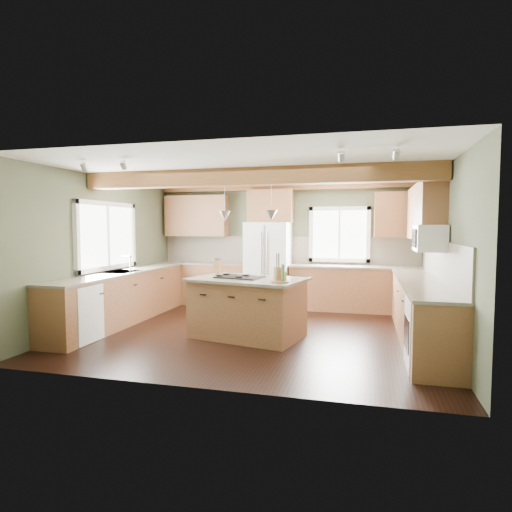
# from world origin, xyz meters

# --- Properties ---
(floor) EXTENTS (5.60, 5.60, 0.00)m
(floor) POSITION_xyz_m (0.00, 0.00, 0.00)
(floor) COLOR black
(floor) RESTS_ON ground
(ceiling) EXTENTS (5.60, 5.60, 0.00)m
(ceiling) POSITION_xyz_m (0.00, 0.00, 2.60)
(ceiling) COLOR silver
(ceiling) RESTS_ON wall_back
(wall_back) EXTENTS (5.60, 0.00, 5.60)m
(wall_back) POSITION_xyz_m (0.00, 2.50, 1.30)
(wall_back) COLOR #454D37
(wall_back) RESTS_ON ground
(wall_left) EXTENTS (0.00, 5.00, 5.00)m
(wall_left) POSITION_xyz_m (-2.80, 0.00, 1.30)
(wall_left) COLOR #454D37
(wall_left) RESTS_ON ground
(wall_right) EXTENTS (0.00, 5.00, 5.00)m
(wall_right) POSITION_xyz_m (2.80, 0.00, 1.30)
(wall_right) COLOR #454D37
(wall_right) RESTS_ON ground
(ceiling_beam) EXTENTS (5.55, 0.26, 0.26)m
(ceiling_beam) POSITION_xyz_m (0.00, -0.33, 2.47)
(ceiling_beam) COLOR brown
(ceiling_beam) RESTS_ON ceiling
(soffit_trim) EXTENTS (5.55, 0.20, 0.10)m
(soffit_trim) POSITION_xyz_m (0.00, 2.40, 2.54)
(soffit_trim) COLOR brown
(soffit_trim) RESTS_ON ceiling
(backsplash_back) EXTENTS (5.58, 0.03, 0.58)m
(backsplash_back) POSITION_xyz_m (0.00, 2.48, 1.21)
(backsplash_back) COLOR brown
(backsplash_back) RESTS_ON wall_back
(backsplash_right) EXTENTS (0.03, 3.70, 0.58)m
(backsplash_right) POSITION_xyz_m (2.78, 0.05, 1.21)
(backsplash_right) COLOR brown
(backsplash_right) RESTS_ON wall_right
(base_cab_back_left) EXTENTS (2.02, 0.60, 0.88)m
(base_cab_back_left) POSITION_xyz_m (-1.79, 2.20, 0.44)
(base_cab_back_left) COLOR #5D3219
(base_cab_back_left) RESTS_ON floor
(counter_back_left) EXTENTS (2.06, 0.64, 0.04)m
(counter_back_left) POSITION_xyz_m (-1.79, 2.20, 0.90)
(counter_back_left) COLOR #494335
(counter_back_left) RESTS_ON base_cab_back_left
(base_cab_back_right) EXTENTS (2.62, 0.60, 0.88)m
(base_cab_back_right) POSITION_xyz_m (1.49, 2.20, 0.44)
(base_cab_back_right) COLOR #5D3219
(base_cab_back_right) RESTS_ON floor
(counter_back_right) EXTENTS (2.66, 0.64, 0.04)m
(counter_back_right) POSITION_xyz_m (1.49, 2.20, 0.90)
(counter_back_right) COLOR #494335
(counter_back_right) RESTS_ON base_cab_back_right
(base_cab_left) EXTENTS (0.60, 3.70, 0.88)m
(base_cab_left) POSITION_xyz_m (-2.50, 0.05, 0.44)
(base_cab_left) COLOR #5D3219
(base_cab_left) RESTS_ON floor
(counter_left) EXTENTS (0.64, 3.74, 0.04)m
(counter_left) POSITION_xyz_m (-2.50, 0.05, 0.90)
(counter_left) COLOR #494335
(counter_left) RESTS_ON base_cab_left
(base_cab_right) EXTENTS (0.60, 3.70, 0.88)m
(base_cab_right) POSITION_xyz_m (2.50, 0.05, 0.44)
(base_cab_right) COLOR #5D3219
(base_cab_right) RESTS_ON floor
(counter_right) EXTENTS (0.64, 3.74, 0.04)m
(counter_right) POSITION_xyz_m (2.50, 0.05, 0.90)
(counter_right) COLOR #494335
(counter_right) RESTS_ON base_cab_right
(upper_cab_back_left) EXTENTS (1.40, 0.35, 0.90)m
(upper_cab_back_left) POSITION_xyz_m (-1.99, 2.33, 1.95)
(upper_cab_back_left) COLOR #5D3219
(upper_cab_back_left) RESTS_ON wall_back
(upper_cab_over_fridge) EXTENTS (0.96, 0.35, 0.70)m
(upper_cab_over_fridge) POSITION_xyz_m (-0.30, 2.33, 2.15)
(upper_cab_over_fridge) COLOR #5D3219
(upper_cab_over_fridge) RESTS_ON wall_back
(upper_cab_right) EXTENTS (0.35, 2.20, 0.90)m
(upper_cab_right) POSITION_xyz_m (2.62, 0.90, 1.95)
(upper_cab_right) COLOR #5D3219
(upper_cab_right) RESTS_ON wall_right
(upper_cab_back_corner) EXTENTS (0.90, 0.35, 0.90)m
(upper_cab_back_corner) POSITION_xyz_m (2.30, 2.33, 1.95)
(upper_cab_back_corner) COLOR #5D3219
(upper_cab_back_corner) RESTS_ON wall_back
(window_left) EXTENTS (0.04, 1.60, 1.05)m
(window_left) POSITION_xyz_m (-2.78, 0.05, 1.55)
(window_left) COLOR white
(window_left) RESTS_ON wall_left
(window_back) EXTENTS (1.10, 0.04, 1.00)m
(window_back) POSITION_xyz_m (1.15, 2.48, 1.55)
(window_back) COLOR white
(window_back) RESTS_ON wall_back
(sink) EXTENTS (0.50, 0.65, 0.03)m
(sink) POSITION_xyz_m (-2.50, 0.05, 0.91)
(sink) COLOR #262628
(sink) RESTS_ON counter_left
(faucet) EXTENTS (0.02, 0.02, 0.28)m
(faucet) POSITION_xyz_m (-2.32, 0.05, 1.05)
(faucet) COLOR #B2B2B7
(faucet) RESTS_ON sink
(dishwasher) EXTENTS (0.60, 0.60, 0.84)m
(dishwasher) POSITION_xyz_m (-2.49, -1.25, 0.43)
(dishwasher) COLOR white
(dishwasher) RESTS_ON floor
(oven) EXTENTS (0.60, 0.72, 0.84)m
(oven) POSITION_xyz_m (2.49, -1.25, 0.43)
(oven) COLOR white
(oven) RESTS_ON floor
(microwave) EXTENTS (0.40, 0.70, 0.38)m
(microwave) POSITION_xyz_m (2.58, -0.05, 1.55)
(microwave) COLOR white
(microwave) RESTS_ON wall_right
(pendant_left) EXTENTS (0.18, 0.18, 0.16)m
(pendant_left) POSITION_xyz_m (-0.47, -0.24, 1.88)
(pendant_left) COLOR #B2B2B7
(pendant_left) RESTS_ON ceiling
(pendant_right) EXTENTS (0.18, 0.18, 0.16)m
(pendant_right) POSITION_xyz_m (0.32, -0.41, 1.88)
(pendant_right) COLOR #B2B2B7
(pendant_right) RESTS_ON ceiling
(refrigerator) EXTENTS (0.90, 0.74, 1.80)m
(refrigerator) POSITION_xyz_m (-0.30, 2.12, 0.90)
(refrigerator) COLOR white
(refrigerator) RESTS_ON floor
(island) EXTENTS (1.78, 1.31, 0.88)m
(island) POSITION_xyz_m (-0.07, -0.33, 0.44)
(island) COLOR brown
(island) RESTS_ON floor
(island_top) EXTENTS (1.91, 1.43, 0.04)m
(island_top) POSITION_xyz_m (-0.07, -0.33, 0.90)
(island_top) COLOR #494335
(island_top) RESTS_ON island
(cooktop) EXTENTS (0.78, 0.60, 0.02)m
(cooktop) POSITION_xyz_m (-0.20, -0.30, 0.93)
(cooktop) COLOR black
(cooktop) RESTS_ON island_top
(knife_block) EXTENTS (0.15, 0.13, 0.21)m
(knife_block) POSITION_xyz_m (-0.74, 0.18, 1.03)
(knife_block) COLOR brown
(knife_block) RESTS_ON island_top
(utensil_crock) EXTENTS (0.17, 0.17, 0.18)m
(utensil_crock) POSITION_xyz_m (0.39, -0.27, 1.01)
(utensil_crock) COLOR #37322C
(utensil_crock) RESTS_ON island_top
(bottle_tray) EXTENTS (0.33, 0.33, 0.24)m
(bottle_tray) POSITION_xyz_m (0.51, -0.68, 1.04)
(bottle_tray) COLOR #572D1A
(bottle_tray) RESTS_ON island_top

